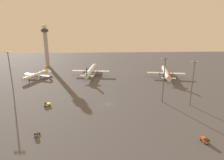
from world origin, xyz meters
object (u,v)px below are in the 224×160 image
Objects in this scene: airplane_taxiway_distant at (91,71)px; apron_light_east at (193,81)px; airplane_mid_apron at (37,75)px; baggage_tractor at (47,104)px; airplane_near_gate at (166,73)px; apron_light_central at (10,68)px; cargo_loader at (205,140)px; pushback_tug at (36,134)px; apron_light_west at (164,78)px; control_tower at (46,43)px.

airplane_taxiway_distant is 102.02m from apron_light_east.
airplane_mid_apron is 7.51× the size of baggage_tractor.
airplane_near_gate is 121.02m from airplane_mid_apron.
airplane_near_gate is 134.42m from apron_light_central.
airplane_mid_apron is at bearing -58.73° from cargo_loader.
cargo_loader is at bearing -179.84° from pushback_tug.
pushback_tug is at bearing -151.93° from apron_light_west.
control_tower reaches higher than baggage_tractor.
airplane_mid_apron is 118.56m from apron_light_west.
airplane_mid_apron is 34.40m from apron_light_central.
pushback_tug is 0.11× the size of apron_light_west.
apron_light_west is at bearing 158.69° from apron_light_east.
airplane_near_gate is at bearing -23.62° from control_tower.
pushback_tug is at bearing -19.99° from cargo_loader.
cargo_loader is 0.15× the size of apron_light_central.
apron_light_central is at bearing -53.94° from pushback_tug.
airplane_mid_apron is 0.72× the size of airplane_taxiway_distant.
apron_light_central reaches higher than apron_light_west.
apron_light_east is at bearing 173.85° from airplane_mid_apron.
cargo_loader is at bearing -87.30° from airplane_near_gate.
apron_light_west is (71.96, 38.37, 15.88)m from pushback_tug.
control_tower is 1.01× the size of airplane_taxiway_distant.
airplane_mid_apron reaches higher than pushback_tug.
airplane_taxiway_distant is 1.57× the size of apron_light_west.
apron_light_central is 132.58m from apron_light_east.
baggage_tractor is 35.63m from pushback_tug.
airplane_mid_apron is at bearing -170.99° from airplane_near_gate.
cargo_loader is (107.15, -107.80, -2.29)m from airplane_mid_apron.
baggage_tractor is at bearing -177.76° from apron_light_west.
apron_light_west reaches higher than airplane_mid_apron.
apron_light_west is at bearing -45.95° from airplane_taxiway_distant.
control_tower is 82.55m from apron_light_central.
airplane_mid_apron is at bearing -162.78° from airplane_taxiway_distant.
apron_light_central is 1.01× the size of apron_light_west.
baggage_tractor is (-96.01, -61.12, -3.23)m from airplane_near_gate.
cargo_loader is 50.13m from apron_light_west.
apron_light_central is 1.05× the size of apron_light_east.
apron_light_west is (76.02, 2.98, 15.77)m from baggage_tractor.
airplane_mid_apron is at bearing 5.99° from baggage_tractor.
baggage_tractor is 0.15× the size of apron_light_west.
apron_light_west reaches higher than airplane_taxiway_distant.
airplane_mid_apron is 7.56× the size of cargo_loader.
control_tower is at bearing 148.13° from airplane_taxiway_distant.
apron_light_east reaches higher than baggage_tractor.
baggage_tractor is at bearing -101.45° from airplane_taxiway_distant.
pushback_tug is (-78.11, 8.81, -0.11)m from cargo_loader.
control_tower reaches higher than apron_light_east.
baggage_tractor is 0.15× the size of apron_light_central.
apron_light_east is (127.29, -37.06, -0.76)m from apron_light_central.
airplane_near_gate is at bearing -72.98° from baggage_tractor.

